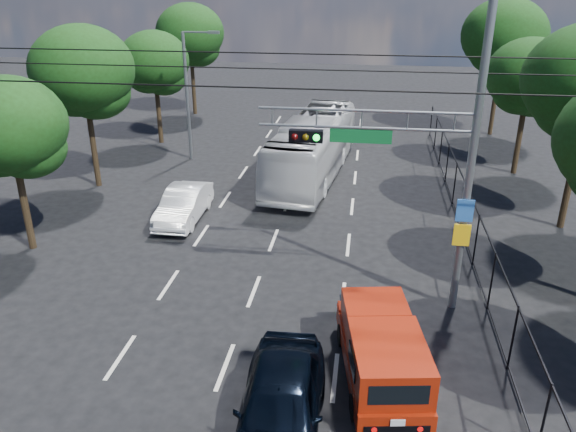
% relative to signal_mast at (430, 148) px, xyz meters
% --- Properties ---
extents(lane_markings, '(6.12, 38.00, 0.01)m').
position_rel_signal_mast_xyz_m(lane_markings, '(-5.28, 6.01, -5.24)').
color(lane_markings, beige).
rests_on(lane_markings, ground).
extents(signal_mast, '(6.43, 0.39, 9.50)m').
position_rel_signal_mast_xyz_m(signal_mast, '(0.00, 0.00, 0.00)').
color(signal_mast, slate).
rests_on(signal_mast, ground).
extents(streetlight_left, '(2.09, 0.22, 7.08)m').
position_rel_signal_mast_xyz_m(streetlight_left, '(-11.62, 14.01, -1.30)').
color(streetlight_left, slate).
rests_on(streetlight_left, ground).
extents(utility_wires, '(22.00, 5.04, 0.74)m').
position_rel_signal_mast_xyz_m(utility_wires, '(-5.28, 0.84, 1.99)').
color(utility_wires, black).
rests_on(utility_wires, ground).
extents(fence_right, '(0.06, 34.03, 2.00)m').
position_rel_signal_mast_xyz_m(fence_right, '(2.32, 4.18, -4.21)').
color(fence_right, black).
rests_on(fence_right, ground).
extents(tree_right_d, '(4.32, 4.32, 7.02)m').
position_rel_signal_mast_xyz_m(tree_right_d, '(6.13, 14.03, -0.39)').
color(tree_right_d, black).
rests_on(tree_right_d, ground).
extents(tree_right_e, '(5.28, 5.28, 8.58)m').
position_rel_signal_mast_xyz_m(tree_right_e, '(6.33, 22.03, 0.69)').
color(tree_right_e, black).
rests_on(tree_right_e, ground).
extents(tree_left_b, '(4.08, 4.08, 6.63)m').
position_rel_signal_mast_xyz_m(tree_left_b, '(-14.47, 2.03, -0.66)').
color(tree_left_b, black).
rests_on(tree_left_b, ground).
extents(tree_left_c, '(4.80, 4.80, 7.80)m').
position_rel_signal_mast_xyz_m(tree_left_c, '(-15.07, 9.03, 0.15)').
color(tree_left_c, black).
rests_on(tree_left_c, ground).
extents(tree_left_d, '(4.20, 4.20, 6.83)m').
position_rel_signal_mast_xyz_m(tree_left_d, '(-14.67, 17.03, -0.52)').
color(tree_left_d, black).
rests_on(tree_left_d, ground).
extents(tree_left_e, '(4.92, 4.92, 7.99)m').
position_rel_signal_mast_xyz_m(tree_left_e, '(-14.87, 25.03, 0.29)').
color(tree_left_e, black).
rests_on(tree_left_e, ground).
extents(red_pickup, '(2.51, 5.11, 1.82)m').
position_rel_signal_mast_xyz_m(red_pickup, '(-1.14, -3.94, -4.27)').
color(red_pickup, black).
rests_on(red_pickup, ground).
extents(navy_hatchback, '(2.14, 4.93, 1.66)m').
position_rel_signal_mast_xyz_m(navy_hatchback, '(-3.41, -6.16, -4.41)').
color(navy_hatchback, black).
rests_on(navy_hatchback, ground).
extents(white_bus, '(3.92, 11.51, 3.14)m').
position_rel_signal_mast_xyz_m(white_bus, '(-4.55, 12.01, -3.67)').
color(white_bus, silver).
rests_on(white_bus, ground).
extents(white_van, '(1.50, 4.29, 1.41)m').
position_rel_signal_mast_xyz_m(white_van, '(-9.45, 5.49, -4.54)').
color(white_van, white).
rests_on(white_van, ground).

